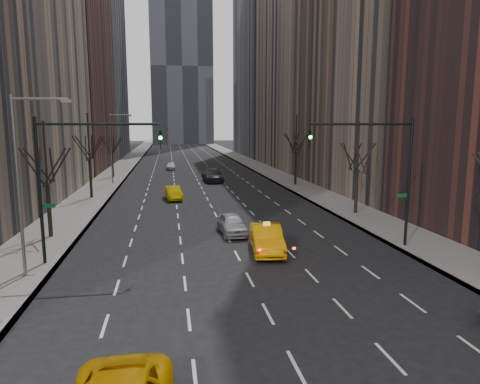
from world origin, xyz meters
name	(u,v)px	position (x,y,z in m)	size (l,w,h in m)	color
ground	(296,367)	(0.00, 0.00, 0.00)	(400.00, 400.00, 0.00)	black
sidewalk_left	(124,166)	(-12.25, 70.00, 0.07)	(4.50, 320.00, 0.15)	slate
sidewalk_right	(252,164)	(12.25, 70.00, 0.07)	(4.50, 320.00, 0.15)	slate
bld_left_far	(59,38)	(-21.50, 66.00, 22.00)	(14.00, 28.00, 44.00)	brown
bld_left_deep	(89,27)	(-21.50, 96.00, 30.00)	(14.00, 30.00, 60.00)	slate
bld_right_far	(311,26)	(21.50, 64.00, 25.00)	(14.00, 28.00, 50.00)	tan
bld_right_deep	(270,37)	(21.50, 95.00, 29.00)	(14.00, 30.00, 58.00)	slate
tree_lw_b	(47,185)	(-12.00, 18.00, 3.72)	(3.36, 3.50, 7.82)	black
tree_lw_c	(90,160)	(-12.00, 34.00, 4.04)	(3.36, 3.50, 8.74)	black
tree_lw_d	(112,154)	(-12.00, 52.00, 3.56)	(3.36, 3.50, 7.36)	black
tree_rw_b	(357,172)	(12.00, 22.00, 3.72)	(3.36, 3.50, 7.82)	black
tree_rw_c	(296,154)	(12.00, 40.00, 4.04)	(3.36, 3.50, 8.74)	black
traffic_mast_left	(71,166)	(-9.11, 12.00, 5.49)	(6.69, 0.39, 8.00)	black
traffic_mast_right	(384,162)	(9.11, 12.00, 5.49)	(6.69, 0.39, 8.00)	black
streetlight_near	(25,168)	(-10.84, 10.00, 5.62)	(2.83, 0.22, 9.00)	slate
streetlight_far	(114,141)	(-10.84, 45.00, 5.62)	(2.83, 0.22, 9.00)	slate
taxi_sedan	(267,239)	(1.89, 12.50, 0.83)	(1.76, 5.04, 1.66)	#FFA005
silver_sedan_ahead	(232,224)	(0.44, 17.16, 0.73)	(1.71, 4.26, 1.45)	#9A9EA2
far_taxi	(173,193)	(-3.53, 32.21, 0.69)	(1.45, 4.16, 1.37)	yellow
far_suv_grey	(213,175)	(1.96, 45.55, 0.86)	(2.41, 5.93, 1.72)	#2A2A2F
far_car_white	(171,166)	(-3.59, 62.21, 0.66)	(1.56, 3.89, 1.32)	white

